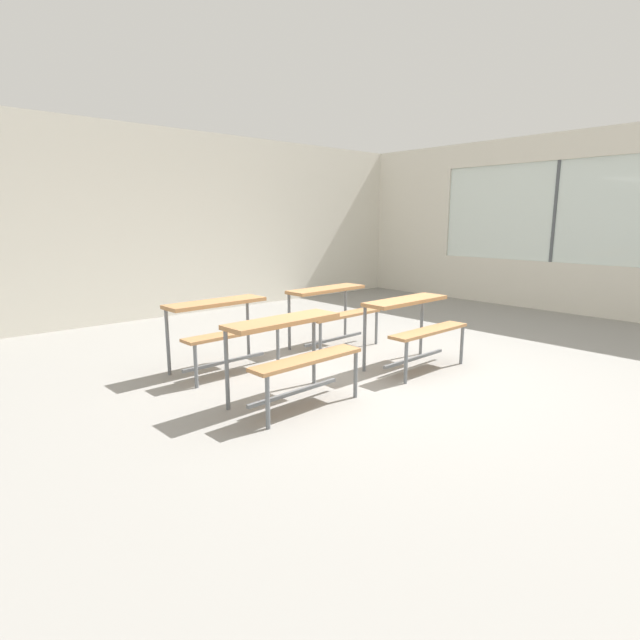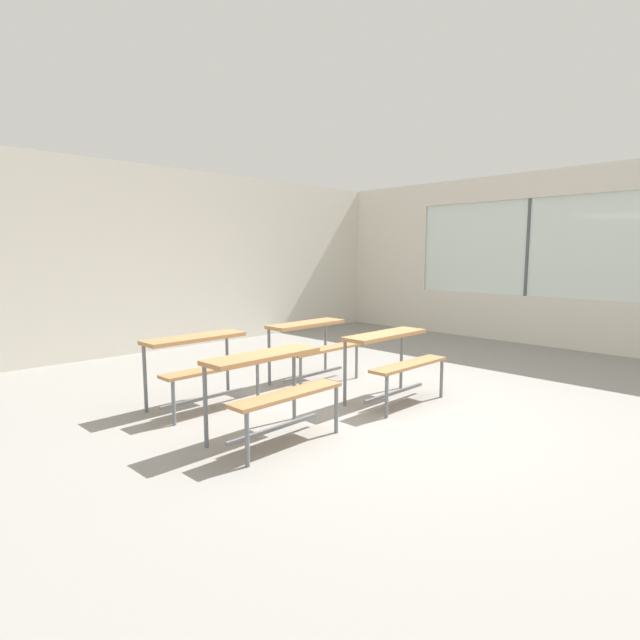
# 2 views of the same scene
# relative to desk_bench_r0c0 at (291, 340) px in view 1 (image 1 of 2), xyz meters

# --- Properties ---
(ground) EXTENTS (10.00, 9.00, 0.05)m
(ground) POSITION_rel_desk_bench_r0c0_xyz_m (1.20, 0.02, -0.59)
(ground) COLOR gray
(wall_back) EXTENTS (10.00, 0.12, 3.00)m
(wall_back) POSITION_rel_desk_bench_r0c0_xyz_m (1.20, 4.52, 0.94)
(wall_back) COLOR silver
(wall_back) RESTS_ON ground
(wall_right) EXTENTS (0.12, 9.00, 3.00)m
(wall_right) POSITION_rel_desk_bench_r0c0_xyz_m (6.20, -0.11, 0.88)
(wall_right) COLOR silver
(wall_right) RESTS_ON ground
(desk_bench_r0c0) EXTENTS (1.12, 0.63, 0.74)m
(desk_bench_r0c0) POSITION_rel_desk_bench_r0c0_xyz_m (0.00, 0.00, 0.00)
(desk_bench_r0c0) COLOR #A87547
(desk_bench_r0c0) RESTS_ON ground
(desk_bench_r0c1) EXTENTS (1.11, 0.61, 0.74)m
(desk_bench_r0c1) POSITION_rel_desk_bench_r0c0_xyz_m (1.65, -0.04, 0.00)
(desk_bench_r0c1) COLOR #A87547
(desk_bench_r0c1) RESTS_ON ground
(desk_bench_r1c0) EXTENTS (1.12, 0.62, 0.74)m
(desk_bench_r1c0) POSITION_rel_desk_bench_r0c0_xyz_m (0.05, 1.23, 0.00)
(desk_bench_r1c0) COLOR #A87547
(desk_bench_r1c0) RESTS_ON ground
(desk_bench_r1c1) EXTENTS (1.12, 0.63, 0.74)m
(desk_bench_r1c1) POSITION_rel_desk_bench_r0c0_xyz_m (1.61, 1.19, 0.00)
(desk_bench_r1c1) COLOR #A87547
(desk_bench_r1c1) RESTS_ON ground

